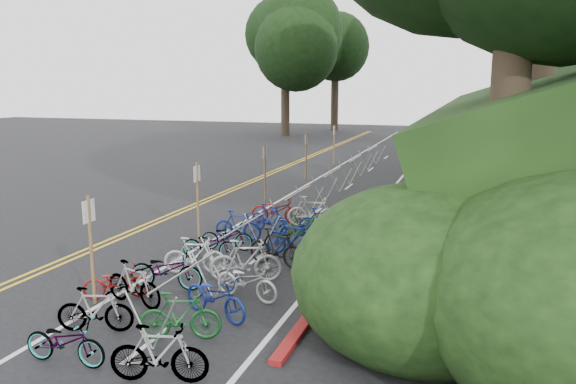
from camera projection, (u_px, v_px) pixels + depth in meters
name	position (u px, v px, depth m)	size (l,w,h in m)	color
ground	(80.00, 291.00, 13.53)	(120.00, 120.00, 0.00)	black
road_markings	(258.00, 208.00, 22.74)	(7.47, 80.00, 0.01)	gold
red_curb	(390.00, 205.00, 22.93)	(0.25, 28.00, 0.10)	maroon
embankment	(566.00, 135.00, 26.76)	(14.30, 48.14, 9.11)	black
bike_rack_front	(185.00, 285.00, 11.59)	(1.12, 2.81, 1.13)	#A4A4A5
bike_racks_rest	(332.00, 179.00, 24.55)	(1.14, 23.00, 1.17)	#A4A4A5
signpost_near	(91.00, 243.00, 12.47)	(0.08, 0.40, 2.50)	brown
signposts_rest	(288.00, 161.00, 26.12)	(0.08, 18.40, 2.50)	brown
bike_front	(117.00, 282.00, 12.99)	(1.51, 0.53, 0.79)	maroon
bike_valet	(235.00, 253.00, 14.92)	(3.19, 12.76, 1.10)	slate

